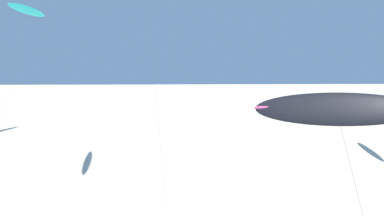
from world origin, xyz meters
TOP-DOWN VIEW (x-y plane):
  - flying_kite_4 at (-14.70, 55.44)m, footprint 3.29×9.89m
  - flying_kite_8 at (9.77, 22.87)m, footprint 7.00×5.45m

SIDE VIEW (x-z plane):
  - flying_kite_8 at x=9.77m, z-range 3.38..11.82m
  - flying_kite_4 at x=-14.70m, z-range 7.21..23.20m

